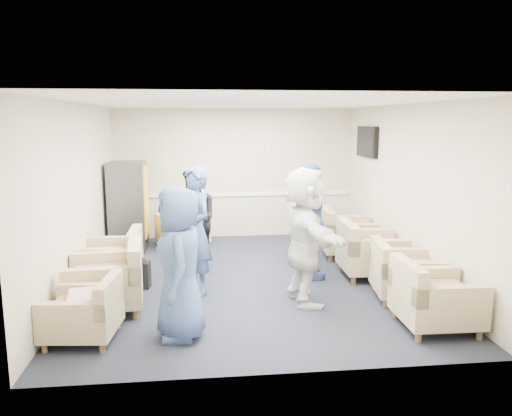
{
  "coord_description": "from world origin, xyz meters",
  "views": [
    {
      "loc": [
        -0.73,
        -7.46,
        2.43
      ],
      "look_at": [
        0.14,
        0.2,
        1.09
      ],
      "focal_mm": 35.0,
      "sensor_mm": 36.0,
      "label": 1
    }
  ],
  "objects": [
    {
      "name": "floor",
      "position": [
        0.0,
        0.0,
        0.0
      ],
      "size": [
        6.0,
        6.0,
        0.0
      ],
      "primitive_type": "plane",
      "color": "black",
      "rests_on": "ground"
    },
    {
      "name": "ceiling",
      "position": [
        0.0,
        0.0,
        2.7
      ],
      "size": [
        6.0,
        6.0,
        0.0
      ],
      "primitive_type": "plane",
      "rotation": [
        3.14,
        0.0,
        0.0
      ],
      "color": "white",
      "rests_on": "back_wall"
    },
    {
      "name": "back_wall",
      "position": [
        0.0,
        3.0,
        1.35
      ],
      "size": [
        5.0,
        0.02,
        2.7
      ],
      "primitive_type": "cube",
      "color": "beige",
      "rests_on": "floor"
    },
    {
      "name": "front_wall",
      "position": [
        0.0,
        -3.0,
        1.35
      ],
      "size": [
        5.0,
        0.02,
        2.7
      ],
      "primitive_type": "cube",
      "color": "beige",
      "rests_on": "floor"
    },
    {
      "name": "left_wall",
      "position": [
        -2.5,
        0.0,
        1.35
      ],
      "size": [
        0.02,
        6.0,
        2.7
      ],
      "primitive_type": "cube",
      "color": "beige",
      "rests_on": "floor"
    },
    {
      "name": "right_wall",
      "position": [
        2.5,
        0.0,
        1.35
      ],
      "size": [
        0.02,
        6.0,
        2.7
      ],
      "primitive_type": "cube",
      "color": "beige",
      "rests_on": "floor"
    },
    {
      "name": "chair_rail",
      "position": [
        0.0,
        2.98,
        0.9
      ],
      "size": [
        4.98,
        0.04,
        0.06
      ],
      "primitive_type": "cube",
      "color": "white",
      "rests_on": "back_wall"
    },
    {
      "name": "tv",
      "position": [
        2.44,
        1.8,
        2.05
      ],
      "size": [
        0.1,
        1.0,
        0.58
      ],
      "color": "black",
      "rests_on": "right_wall"
    },
    {
      "name": "armchair_left_near",
      "position": [
        -2.02,
        -1.99,
        0.3
      ],
      "size": [
        0.84,
        0.84,
        0.61
      ],
      "rotation": [
        0.0,
        0.0,
        -1.68
      ],
      "color": "tan",
      "rests_on": "floor"
    },
    {
      "name": "armchair_left_mid",
      "position": [
        -1.91,
        -1.09,
        0.37
      ],
      "size": [
        1.03,
        1.03,
        0.75
      ],
      "rotation": [
        0.0,
        0.0,
        -1.47
      ],
      "color": "tan",
      "rests_on": "floor"
    },
    {
      "name": "armchair_left_far",
      "position": [
        -2.03,
        0.01,
        0.35
      ],
      "size": [
        0.89,
        0.89,
        0.71
      ],
      "rotation": [
        0.0,
        0.0,
        -1.56
      ],
      "color": "tan",
      "rests_on": "floor"
    },
    {
      "name": "armchair_right_near",
      "position": [
        1.96,
        -2.12,
        0.35
      ],
      "size": [
        0.89,
        0.89,
        0.7
      ],
      "rotation": [
        0.0,
        0.0,
        1.55
      ],
      "color": "tan",
      "rests_on": "floor"
    },
    {
      "name": "armchair_right_midnear",
      "position": [
        2.01,
        -1.1,
        0.34
      ],
      "size": [
        0.97,
        0.97,
        0.68
      ],
      "rotation": [
        0.0,
        0.0,
        1.43
      ],
      "color": "tan",
      "rests_on": "floor"
    },
    {
      "name": "armchair_right_midfar",
      "position": [
        1.88,
        -0.06,
        0.37
      ],
      "size": [
        0.97,
        0.97,
        0.75
      ],
      "rotation": [
        0.0,
        0.0,
        1.53
      ],
      "color": "tan",
      "rests_on": "floor"
    },
    {
      "name": "armchair_right_far",
      "position": [
        1.87,
        1.17,
        0.37
      ],
      "size": [
        1.01,
        1.01,
        0.74
      ],
      "rotation": [
        0.0,
        0.0,
        1.48
      ],
      "color": "tan",
      "rests_on": "floor"
    },
    {
      "name": "armchair_corner",
      "position": [
        -1.07,
        2.21,
        0.34
      ],
      "size": [
        1.13,
        1.13,
        0.68
      ],
      "rotation": [
        0.0,
        0.0,
        3.55
      ],
      "color": "tan",
      "rests_on": "floor"
    },
    {
      "name": "vending_machine",
      "position": [
        -2.09,
        2.11,
        0.84
      ],
      "size": [
        0.68,
        0.8,
        1.68
      ],
      "color": "#515159",
      "rests_on": "floor"
    },
    {
      "name": "backpack",
      "position": [
        -1.63,
        -0.24,
        0.24
      ],
      "size": [
        0.3,
        0.23,
        0.47
      ],
      "rotation": [
        0.0,
        0.0,
        -0.13
      ],
      "color": "black",
      "rests_on": "floor"
    },
    {
      "name": "pillow",
      "position": [
        -2.02,
        -1.99,
        0.47
      ],
      "size": [
        0.44,
        0.54,
        0.14
      ],
      "primitive_type": "cube",
      "rotation": [
        0.0,
        0.0,
        -1.4
      ],
      "color": "beige",
      "rests_on": "armchair_left_near"
    },
    {
      "name": "person_front_left",
      "position": [
        -0.97,
        -2.02,
        0.87
      ],
      "size": [
        0.6,
        0.88,
        1.73
      ],
      "primitive_type": "imported",
      "rotation": [
        0.0,
        0.0,
        -1.51
      ],
      "color": "#3D5994",
      "rests_on": "floor"
    },
    {
      "name": "person_mid_left",
      "position": [
        -0.81,
        -0.56,
        0.91
      ],
      "size": [
        0.69,
        0.79,
        1.82
      ],
      "primitive_type": "imported",
      "rotation": [
        0.0,
        0.0,
        -1.11
      ],
      "color": "#3D5994",
      "rests_on": "floor"
    },
    {
      "name": "person_back_left",
      "position": [
        -0.83,
        0.63,
        0.84
      ],
      "size": [
        0.97,
        1.03,
        1.68
      ],
      "primitive_type": "imported",
      "rotation": [
        0.0,
        0.0,
        -1.01
      ],
      "color": "black",
      "rests_on": "floor"
    },
    {
      "name": "person_back_right",
      "position": [
        0.98,
        0.91,
        0.82
      ],
      "size": [
        0.77,
        1.14,
        1.63
      ],
      "primitive_type": "imported",
      "rotation": [
        0.0,
        0.0,
        1.41
      ],
      "color": "silver",
      "rests_on": "floor"
    },
    {
      "name": "person_mid_right",
      "position": [
        0.96,
        -0.06,
        0.9
      ],
      "size": [
        0.53,
        1.09,
        1.81
      ],
      "primitive_type": "imported",
      "rotation": [
        0.0,
        0.0,
        1.66
      ],
      "color": "#3D5994",
      "rests_on": "floor"
    },
    {
      "name": "person_front_right",
      "position": [
        0.65,
        -1.09,
        0.92
      ],
      "size": [
        0.72,
        1.76,
        1.85
      ],
      "primitive_type": "imported",
      "rotation": [
        0.0,
        0.0,
        1.67
      ],
      "color": "silver",
      "rests_on": "floor"
    }
  ]
}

